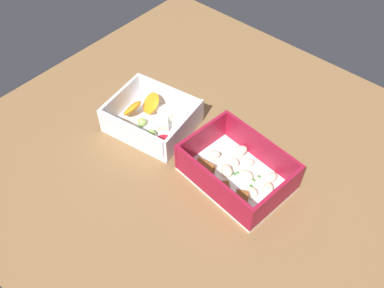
% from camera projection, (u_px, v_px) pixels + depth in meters
% --- Properties ---
extents(table_surface, '(0.80, 0.80, 0.02)m').
position_uv_depth(table_surface, '(193.00, 149.00, 0.83)').
color(table_surface, brown).
rests_on(table_surface, ground).
extents(pasta_container, '(0.20, 0.15, 0.06)m').
position_uv_depth(pasta_container, '(236.00, 172.00, 0.75)').
color(pasta_container, white).
rests_on(pasta_container, table_surface).
extents(fruit_bowl, '(0.18, 0.15, 0.06)m').
position_uv_depth(fruit_bowl, '(152.00, 119.00, 0.84)').
color(fruit_bowl, white).
rests_on(fruit_bowl, table_surface).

